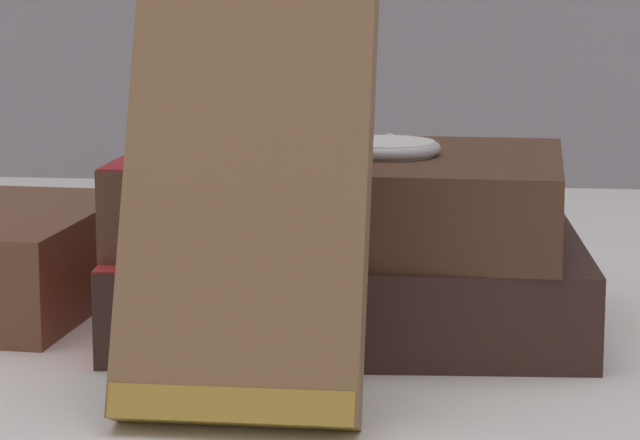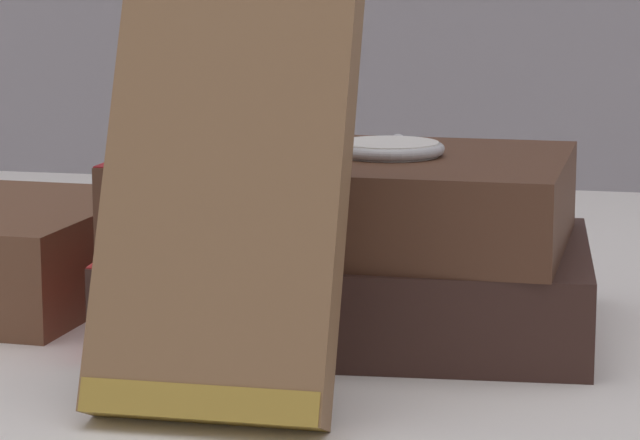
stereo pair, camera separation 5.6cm
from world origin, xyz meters
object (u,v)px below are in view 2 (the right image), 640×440
at_px(book_flat_top, 338,198).
at_px(reading_glasses, 268,252).
at_px(book_leaning_front, 224,200).
at_px(pocket_watch, 389,149).
at_px(book_flat_bottom, 343,286).

relative_size(book_flat_top, reading_glasses, 1.64).
xyz_separation_m(book_leaning_front, pocket_watch, (0.04, 0.12, 0.00)).
xyz_separation_m(book_flat_bottom, reading_glasses, (-0.07, 0.15, -0.02)).
relative_size(pocket_watch, reading_glasses, 0.44).
bearing_deg(book_flat_bottom, book_leaning_front, -104.04).
relative_size(book_flat_bottom, book_flat_top, 1.13).
bearing_deg(book_flat_top, book_leaning_front, -97.38).
height_order(book_flat_bottom, reading_glasses, book_flat_bottom).
distance_m(book_flat_top, book_leaning_front, 0.12).
height_order(book_flat_bottom, book_flat_top, book_flat_top).
bearing_deg(reading_glasses, pocket_watch, -80.84).
height_order(book_flat_bottom, book_leaning_front, book_leaning_front).
xyz_separation_m(pocket_watch, reading_glasses, (-0.09, 0.15, -0.08)).
bearing_deg(reading_glasses, book_flat_top, -87.38).
height_order(book_flat_top, reading_glasses, book_flat_top).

